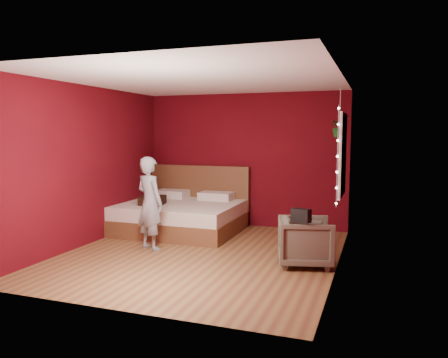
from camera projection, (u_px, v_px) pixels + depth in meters
floor at (201, 254)px, 6.62m from camera, size 4.50×4.50×0.00m
room_walls at (201, 143)px, 6.45m from camera, size 4.04×4.54×2.62m
window at (342, 155)px, 6.65m from camera, size 0.05×0.97×1.27m
fairy_lights at (337, 156)px, 6.17m from camera, size 0.04×0.04×1.45m
bed at (183, 214)px, 8.21m from camera, size 2.13×1.81×1.17m
person at (150, 203)px, 6.83m from camera, size 0.63×0.54×1.47m
armchair at (305, 242)px, 6.03m from camera, size 0.89×0.87×0.67m
handbag at (301, 215)px, 5.72m from camera, size 0.27×0.20×0.18m
throw_pillow at (152, 200)px, 7.97m from camera, size 0.51×0.51×0.15m
hanging_plant at (340, 127)px, 7.24m from camera, size 0.37×0.34×0.84m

